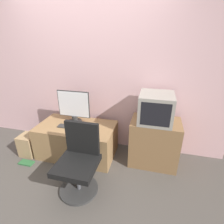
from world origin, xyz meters
name	(u,v)px	position (x,y,z in m)	size (l,w,h in m)	color
ground_plane	(56,197)	(0.00, 0.00, 0.00)	(12.00, 12.00, 0.00)	#4C4742
wall_back	(90,71)	(0.00, 1.32, 1.30)	(4.40, 0.05, 2.60)	beige
desk	(77,140)	(-0.10, 0.88, 0.26)	(1.20, 0.67, 0.52)	#937047
side_stand	(154,142)	(1.10, 0.97, 0.35)	(0.70, 0.47, 0.71)	olive
main_monitor	(74,107)	(-0.17, 0.99, 0.78)	(0.52, 0.22, 0.52)	#2D2D2D
keyboard	(68,127)	(-0.20, 0.81, 0.53)	(0.33, 0.11, 0.01)	#2D2D2D
mouse	(82,129)	(0.04, 0.79, 0.54)	(0.05, 0.03, 0.03)	silver
crt_tv	(156,108)	(1.08, 0.97, 0.91)	(0.45, 0.48, 0.40)	gray
office_chair	(79,163)	(0.23, 0.23, 0.38)	(0.49, 0.49, 0.87)	#333333
cardboard_box_lower	(29,145)	(-0.87, 0.66, 0.18)	(0.25, 0.26, 0.35)	#A3845B
book	(26,163)	(-0.77, 0.44, 0.01)	(0.22, 0.11, 0.02)	#2D6638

